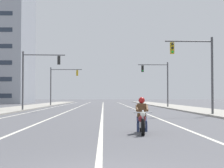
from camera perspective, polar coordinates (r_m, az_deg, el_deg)
lane_stripe_center at (r=51.36m, az=-1.44°, el=-3.65°), size 0.16×100.00×0.01m
lane_stripe_left at (r=51.48m, az=-5.38°, el=-3.64°), size 0.16×100.00×0.01m
lane_stripe_right at (r=51.49m, az=2.84°, el=-3.64°), size 0.16×100.00×0.01m
lane_stripe_far_left at (r=51.84m, az=-9.16°, el=-3.61°), size 0.16×100.00×0.01m
sidewalk_kerb_right at (r=47.44m, az=10.99°, el=-3.67°), size 4.40×110.00×0.14m
sidewalk_kerb_left at (r=47.48m, az=-13.85°, el=-3.64°), size 4.40×110.00×0.14m
motorcycle_with_rider at (r=14.83m, az=4.68°, el=-5.43°), size 0.70×2.19×1.46m
traffic_signal_near_right at (r=29.64m, az=13.39°, el=3.00°), size 3.84×0.45×6.20m
traffic_signal_near_left at (r=38.93m, az=-11.90°, el=1.86°), size 4.45×0.52×6.20m
traffic_signal_mid_right at (r=50.26m, az=7.38°, el=0.95°), size 4.15×0.44×6.20m
traffic_signal_mid_left at (r=59.22m, az=-8.13°, el=0.56°), size 5.08×0.37×6.20m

